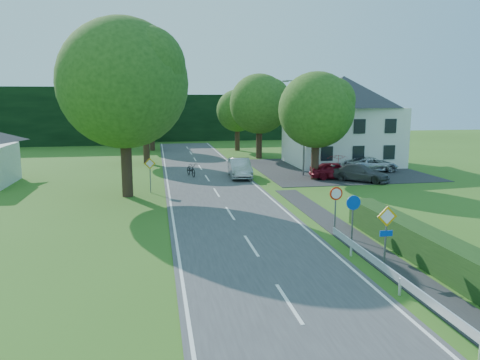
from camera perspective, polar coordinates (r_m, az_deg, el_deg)
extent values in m
cube|color=#3D3D40|center=(28.61, -1.85, -3.15)|extent=(7.00, 80.00, 0.04)
cube|color=#252527|center=(44.10, 11.23, 1.32)|extent=(14.00, 16.00, 0.04)
cube|color=white|center=(28.33, -8.38, -3.33)|extent=(0.12, 80.00, 0.01)
cube|color=white|center=(29.24, 4.47, -2.84)|extent=(0.12, 80.00, 0.01)
cube|color=black|center=(74.60, -0.93, 7.67)|extent=(30.00, 5.00, 7.00)
cube|color=white|center=(47.30, 12.29, 5.25)|extent=(10.00, 8.00, 5.60)
pyramid|color=#2A292F|center=(47.15, 12.48, 10.46)|extent=(10.60, 8.40, 3.00)
cylinder|color=slate|center=(39.59, 7.85, 6.25)|extent=(0.16, 0.16, 8.00)
cylinder|color=slate|center=(39.29, 6.86, 11.93)|extent=(1.70, 0.10, 0.10)
cube|color=slate|center=(39.04, 5.56, 11.89)|extent=(0.50, 0.18, 0.12)
cylinder|color=slate|center=(18.44, 17.29, -7.25)|extent=(0.07, 0.07, 2.40)
cube|color=orange|center=(18.15, 17.50, -4.26)|extent=(0.78, 0.04, 0.78)
cube|color=white|center=(18.15, 17.50, -4.26)|extent=(0.57, 0.05, 0.57)
cube|color=#0C40BB|center=(18.31, 17.39, -6.23)|extent=(0.50, 0.04, 0.22)
cylinder|color=slate|center=(21.06, 13.53, -5.21)|extent=(0.07, 0.07, 2.20)
cylinder|color=#0C40BB|center=(20.81, 13.67, -2.71)|extent=(0.64, 0.04, 0.64)
cylinder|color=slate|center=(22.84, 11.52, -3.95)|extent=(0.07, 0.07, 2.20)
cylinder|color=red|center=(22.61, 11.63, -1.62)|extent=(0.64, 0.04, 0.64)
cylinder|color=white|center=(22.59, 11.65, -1.63)|extent=(0.48, 0.04, 0.48)
cylinder|color=slate|center=(33.02, -10.89, 0.36)|extent=(0.07, 0.07, 2.20)
cube|color=orange|center=(32.85, -10.94, 1.98)|extent=(0.78, 0.04, 0.78)
cube|color=white|center=(32.85, -10.94, 1.98)|extent=(0.57, 0.05, 0.57)
imported|color=#A2A3A7|center=(38.49, -0.03, 1.47)|extent=(1.94, 4.81, 1.55)
imported|color=black|center=(39.38, -5.97, 1.28)|extent=(1.18, 2.22, 1.11)
imported|color=maroon|center=(38.65, 11.45, 1.16)|extent=(4.17, 2.06, 1.36)
imported|color=#A4A3A7|center=(44.10, 10.22, 2.27)|extent=(4.21, 1.65, 1.36)
imported|color=#434448|center=(38.01, 14.52, 0.83)|extent=(4.52, 4.24, 1.28)
imported|color=#B6B7BE|center=(43.23, 15.74, 1.86)|extent=(4.66, 2.16, 1.29)
imported|color=red|center=(40.43, 11.90, 1.82)|extent=(2.40, 2.43, 1.77)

